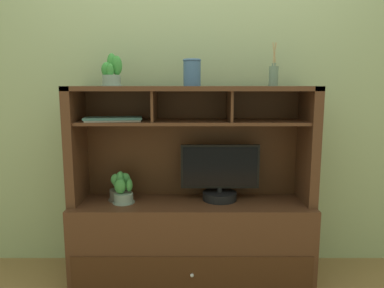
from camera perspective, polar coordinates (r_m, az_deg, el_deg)
floor_plane at (r=2.72m, az=0.00°, el=-20.18°), size 6.00×6.00×0.02m
back_wall at (r=2.63m, az=-0.00°, el=10.87°), size 6.00×0.02×2.80m
media_console at (r=2.55m, az=-0.00°, el=-12.07°), size 1.60×0.50×1.32m
tv_monitor at (r=2.47m, az=4.42°, el=-5.25°), size 0.53×0.23×0.38m
potted_orchid at (r=2.47m, az=-10.83°, el=-7.56°), size 0.15×0.15×0.19m
potted_fern at (r=2.53m, az=-11.30°, el=-6.77°), size 0.15×0.15×0.21m
magazine_stack_left at (r=2.41m, az=-12.29°, el=3.87°), size 0.39×0.27×0.02m
diffuser_bottle at (r=2.40m, az=12.75°, el=10.51°), size 0.06×0.06×0.27m
potted_succulent at (r=2.43m, az=-12.59°, el=10.84°), size 0.14×0.13×0.21m
ceramic_vase at (r=2.35m, az=0.00°, el=11.23°), size 0.12×0.12×0.17m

